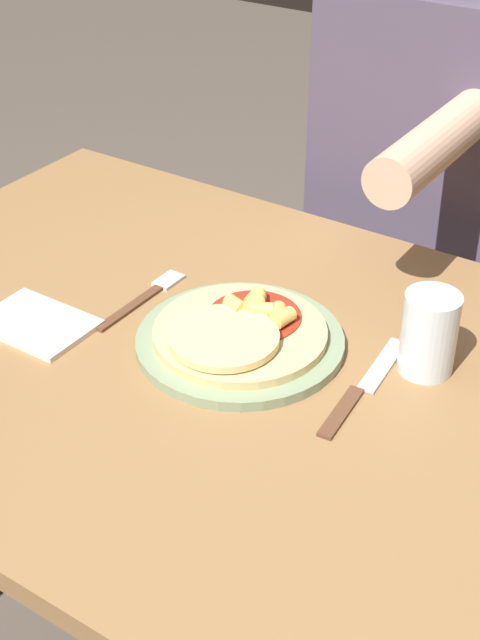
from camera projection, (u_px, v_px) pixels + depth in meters
name	position (u px, v px, depth m)	size (l,w,h in m)	color
dining_table	(212.00, 420.00, 1.21)	(1.16, 0.81, 0.75)	olive
plate	(240.00, 341.00, 1.15)	(0.27, 0.27, 0.01)	gray
pizza	(239.00, 331.00, 1.13)	(0.22, 0.22, 0.04)	#DBBC7A
fork	(146.00, 296.00, 1.24)	(0.03, 0.18, 0.00)	brown
knife	(363.00, 387.00, 1.07)	(0.03, 0.22, 0.00)	brown
drinking_glass	(429.00, 333.00, 1.08)	(0.07, 0.07, 0.11)	silver
napkin	(37.00, 324.00, 1.18)	(0.15, 0.10, 0.01)	silver
person_diner	(424.00, 186.00, 1.54)	(0.35, 0.52, 1.29)	#2D2D38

